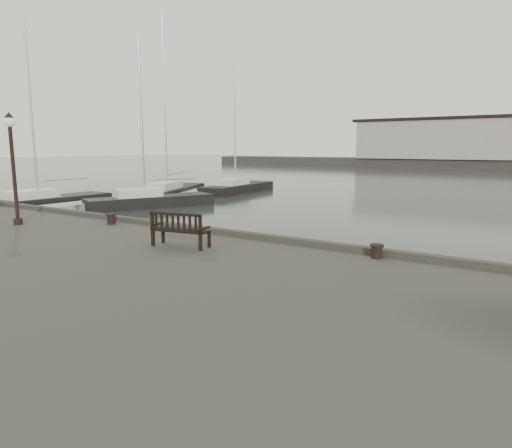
% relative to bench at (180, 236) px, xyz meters
% --- Properties ---
extents(ground, '(400.00, 400.00, 0.00)m').
position_rel_bench_xyz_m(ground, '(0.53, 2.30, -1.87)').
color(ground, black).
rests_on(ground, ground).
extents(pontoon, '(2.00, 24.00, 0.50)m').
position_rel_bench_xyz_m(pontoon, '(-19.47, 12.30, -1.62)').
color(pontoon, '#A5A199').
rests_on(pontoon, ground).
extents(breakwater, '(140.00, 9.50, 12.20)m').
position_rel_bench_xyz_m(breakwater, '(-4.03, 94.30, 2.43)').
color(breakwater, '#383530').
rests_on(breakwater, ground).
extents(bench, '(1.77, 0.87, 0.98)m').
position_rel_bench_xyz_m(bench, '(0.00, 0.00, 0.00)').
color(bench, black).
rests_on(bench, quay).
extents(bollard_left, '(0.44, 0.44, 0.40)m').
position_rel_bench_xyz_m(bollard_left, '(-4.83, 1.45, -0.11)').
color(bollard_left, black).
rests_on(bollard_left, quay).
extents(bollard_right, '(0.43, 0.43, 0.36)m').
position_rel_bench_xyz_m(bollard_right, '(5.13, 1.80, -0.13)').
color(bollard_right, black).
rests_on(bollard_right, quay).
extents(lamp_post, '(0.41, 0.41, 4.05)m').
position_rel_bench_xyz_m(lamp_post, '(-7.63, -0.52, 2.29)').
color(lamp_post, black).
rests_on(lamp_post, quay).
extents(yacht_a, '(2.69, 9.91, 13.49)m').
position_rel_bench_xyz_m(yacht_a, '(-22.33, 9.45, -1.63)').
color(yacht_a, black).
rests_on(yacht_a, ground).
extents(yacht_b, '(7.47, 12.43, 16.05)m').
position_rel_bench_xyz_m(yacht_b, '(-20.27, 20.21, -1.62)').
color(yacht_b, black).
rests_on(yacht_b, ground).
extents(yacht_c, '(5.79, 9.49, 12.65)m').
position_rel_bench_xyz_m(yacht_c, '(-16.36, 14.23, -1.63)').
color(yacht_c, black).
rests_on(yacht_c, ground).
extents(yacht_d, '(3.71, 10.43, 12.75)m').
position_rel_bench_xyz_m(yacht_d, '(-17.77, 27.16, -1.64)').
color(yacht_d, black).
rests_on(yacht_d, ground).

